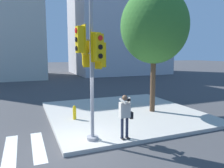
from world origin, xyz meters
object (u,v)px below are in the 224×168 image
object	(u,v)px
street_tree	(154,26)
fire_hydrant	(75,112)
traffic_signal_pole	(92,58)
person_photographer	(125,113)

from	to	relation	value
street_tree	fire_hydrant	bearing A→B (deg)	178.10
street_tree	traffic_signal_pole	bearing A→B (deg)	-148.50
person_photographer	street_tree	world-z (taller)	street_tree
fire_hydrant	person_photographer	bearing A→B (deg)	-68.71
fire_hydrant	traffic_signal_pole	bearing A→B (deg)	-88.65
person_photographer	fire_hydrant	world-z (taller)	person_photographer
traffic_signal_pole	person_photographer	bearing A→B (deg)	-18.06
traffic_signal_pole	street_tree	xyz separation A→B (m)	(4.29, 2.63, 1.59)
traffic_signal_pole	person_photographer	world-z (taller)	traffic_signal_pole
traffic_signal_pole	person_photographer	size ratio (longest dim) A/B	3.07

